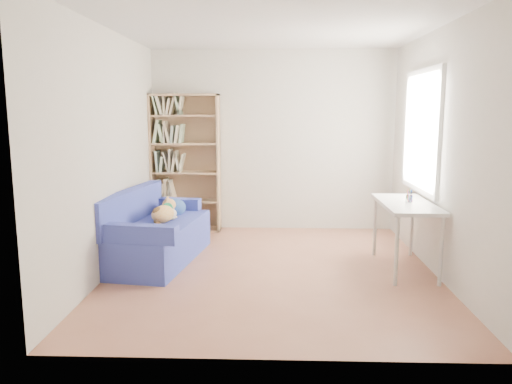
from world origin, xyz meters
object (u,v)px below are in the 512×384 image
desk (406,209)px  pen_cup (409,197)px  bookshelf (186,169)px  sofa (155,234)px

desk → pen_cup: 0.14m
bookshelf → desk: (2.72, -1.73, -0.23)m
bookshelf → desk: 3.23m
sofa → desk: size_ratio=1.53×
bookshelf → pen_cup: 3.24m
sofa → bookshelf: (0.11, 1.50, 0.59)m
sofa → desk: 2.86m
desk → bookshelf: bearing=147.4°
pen_cup → bookshelf: bearing=148.1°
bookshelf → pen_cup: bookshelf is taller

